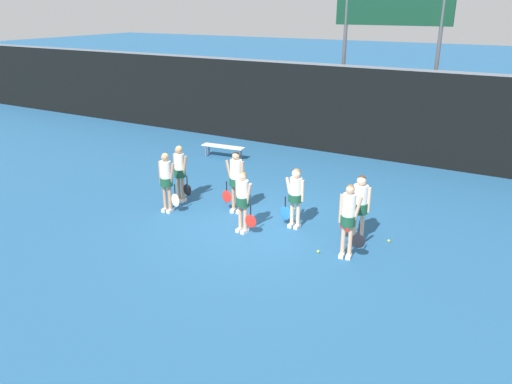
{
  "coord_description": "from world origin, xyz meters",
  "views": [
    {
      "loc": [
        6.04,
        -10.46,
        5.5
      ],
      "look_at": [
        0.03,
        0.05,
        0.92
      ],
      "focal_mm": 35.0,
      "sensor_mm": 36.0,
      "label": 1
    }
  ],
  "objects_px": {
    "tennis_ball_3": "(294,209)",
    "scoreboard": "(393,14)",
    "player_2": "(349,216)",
    "player_3": "(180,169)",
    "player_4": "(236,177)",
    "tennis_ball_1": "(318,251)",
    "bench_courtside": "(223,148)",
    "player_1": "(243,198)",
    "player_0": "(166,178)",
    "tennis_ball_0": "(389,241)",
    "player_6": "(360,203)",
    "tennis_ball_4": "(245,201)",
    "player_5": "(295,193)",
    "tennis_ball_2": "(242,206)"
  },
  "relations": [
    {
      "from": "bench_courtside",
      "to": "player_4",
      "type": "distance_m",
      "value": 5.35
    },
    {
      "from": "player_0",
      "to": "tennis_ball_3",
      "type": "relative_size",
      "value": 26.05
    },
    {
      "from": "player_1",
      "to": "tennis_ball_3",
      "type": "distance_m",
      "value": 2.23
    },
    {
      "from": "player_2",
      "to": "scoreboard",
      "type": "bearing_deg",
      "value": 93.8
    },
    {
      "from": "tennis_ball_0",
      "to": "player_4",
      "type": "bearing_deg",
      "value": -176.76
    },
    {
      "from": "player_0",
      "to": "player_3",
      "type": "relative_size",
      "value": 1.0
    },
    {
      "from": "player_2",
      "to": "player_3",
      "type": "height_order",
      "value": "player_2"
    },
    {
      "from": "scoreboard",
      "to": "player_3",
      "type": "distance_m",
      "value": 9.98
    },
    {
      "from": "player_5",
      "to": "tennis_ball_4",
      "type": "height_order",
      "value": "player_5"
    },
    {
      "from": "player_4",
      "to": "tennis_ball_0",
      "type": "xyz_separation_m",
      "value": [
        4.27,
        0.24,
        -1.0
      ]
    },
    {
      "from": "tennis_ball_0",
      "to": "tennis_ball_1",
      "type": "relative_size",
      "value": 0.98
    },
    {
      "from": "tennis_ball_4",
      "to": "player_5",
      "type": "bearing_deg",
      "value": -23.14
    },
    {
      "from": "player_2",
      "to": "player_4",
      "type": "height_order",
      "value": "player_2"
    },
    {
      "from": "player_4",
      "to": "scoreboard",
      "type": "bearing_deg",
      "value": 67.77
    },
    {
      "from": "bench_courtside",
      "to": "tennis_ball_1",
      "type": "height_order",
      "value": "bench_courtside"
    },
    {
      "from": "player_5",
      "to": "player_0",
      "type": "bearing_deg",
      "value": -166.55
    },
    {
      "from": "tennis_ball_2",
      "to": "player_2",
      "type": "bearing_deg",
      "value": -20.57
    },
    {
      "from": "scoreboard",
      "to": "player_6",
      "type": "height_order",
      "value": "scoreboard"
    },
    {
      "from": "player_3",
      "to": "tennis_ball_0",
      "type": "relative_size",
      "value": 25.94
    },
    {
      "from": "player_4",
      "to": "player_5",
      "type": "height_order",
      "value": "player_4"
    },
    {
      "from": "player_1",
      "to": "tennis_ball_4",
      "type": "distance_m",
      "value": 2.27
    },
    {
      "from": "player_2",
      "to": "tennis_ball_4",
      "type": "height_order",
      "value": "player_2"
    },
    {
      "from": "bench_courtside",
      "to": "player_6",
      "type": "distance_m",
      "value": 8.08
    },
    {
      "from": "player_2",
      "to": "player_5",
      "type": "height_order",
      "value": "player_2"
    },
    {
      "from": "scoreboard",
      "to": "player_0",
      "type": "xyz_separation_m",
      "value": [
        -3.36,
        -9.17,
        -4.17
      ]
    },
    {
      "from": "player_6",
      "to": "tennis_ball_2",
      "type": "xyz_separation_m",
      "value": [
        -3.6,
        0.47,
        -0.99
      ]
    },
    {
      "from": "player_0",
      "to": "tennis_ball_3",
      "type": "distance_m",
      "value": 3.69
    },
    {
      "from": "player_5",
      "to": "tennis_ball_0",
      "type": "relative_size",
      "value": 24.53
    },
    {
      "from": "player_1",
      "to": "tennis_ball_3",
      "type": "xyz_separation_m",
      "value": [
        0.5,
        1.98,
        -0.9
      ]
    },
    {
      "from": "scoreboard",
      "to": "player_4",
      "type": "height_order",
      "value": "scoreboard"
    },
    {
      "from": "tennis_ball_3",
      "to": "tennis_ball_2",
      "type": "bearing_deg",
      "value": -156.84
    },
    {
      "from": "player_6",
      "to": "tennis_ball_1",
      "type": "height_order",
      "value": "player_6"
    },
    {
      "from": "tennis_ball_2",
      "to": "tennis_ball_3",
      "type": "height_order",
      "value": "tennis_ball_2"
    },
    {
      "from": "player_1",
      "to": "tennis_ball_0",
      "type": "bearing_deg",
      "value": 27.73
    },
    {
      "from": "player_4",
      "to": "tennis_ball_2",
      "type": "distance_m",
      "value": 1.06
    },
    {
      "from": "player_0",
      "to": "player_4",
      "type": "bearing_deg",
      "value": 23.12
    },
    {
      "from": "bench_courtside",
      "to": "tennis_ball_1",
      "type": "distance_m",
      "value": 8.22
    },
    {
      "from": "player_0",
      "to": "tennis_ball_0",
      "type": "height_order",
      "value": "player_0"
    },
    {
      "from": "player_5",
      "to": "tennis_ball_0",
      "type": "distance_m",
      "value": 2.6
    },
    {
      "from": "scoreboard",
      "to": "tennis_ball_2",
      "type": "xyz_separation_m",
      "value": [
        -1.7,
        -7.89,
        -5.13
      ]
    },
    {
      "from": "player_5",
      "to": "tennis_ball_3",
      "type": "distance_m",
      "value": 1.49
    },
    {
      "from": "scoreboard",
      "to": "tennis_ball_0",
      "type": "xyz_separation_m",
      "value": [
        2.6,
        -8.0,
        -5.13
      ]
    },
    {
      "from": "bench_courtside",
      "to": "player_6",
      "type": "xyz_separation_m",
      "value": [
        6.78,
        -4.35,
        0.62
      ]
    },
    {
      "from": "player_5",
      "to": "player_6",
      "type": "xyz_separation_m",
      "value": [
        1.7,
        -0.0,
        0.07
      ]
    },
    {
      "from": "player_0",
      "to": "player_2",
      "type": "height_order",
      "value": "player_2"
    },
    {
      "from": "tennis_ball_3",
      "to": "scoreboard",
      "type": "bearing_deg",
      "value": 87.49
    },
    {
      "from": "player_4",
      "to": "tennis_ball_1",
      "type": "xyz_separation_m",
      "value": [
        2.99,
        -1.15,
        -1.0
      ]
    },
    {
      "from": "player_0",
      "to": "tennis_ball_3",
      "type": "xyz_separation_m",
      "value": [
        3.04,
        1.87,
        -0.97
      ]
    },
    {
      "from": "tennis_ball_0",
      "to": "tennis_ball_4",
      "type": "bearing_deg",
      "value": 173.29
    },
    {
      "from": "player_3",
      "to": "tennis_ball_0",
      "type": "distance_m",
      "value": 6.2
    }
  ]
}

